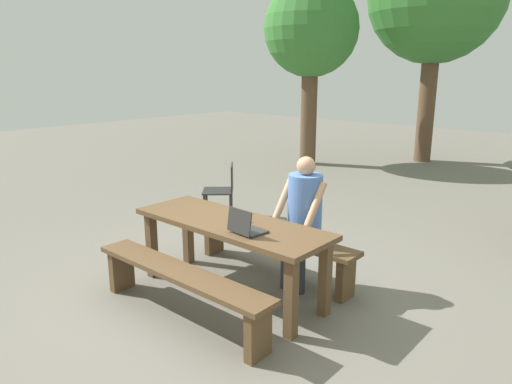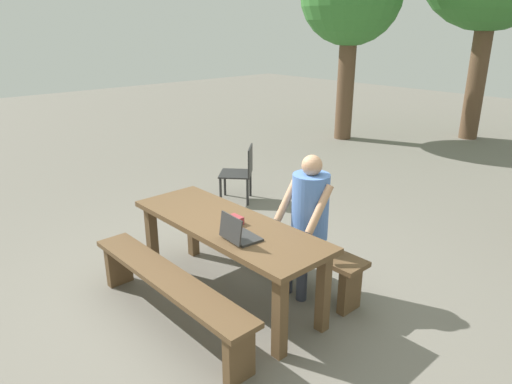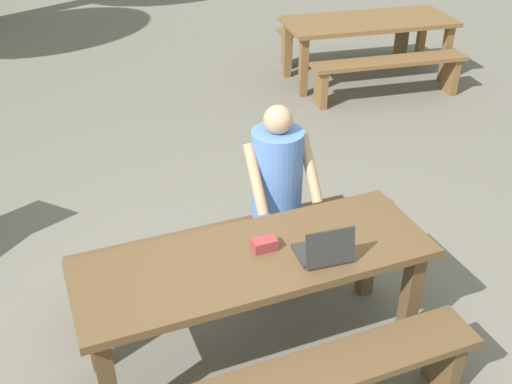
% 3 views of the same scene
% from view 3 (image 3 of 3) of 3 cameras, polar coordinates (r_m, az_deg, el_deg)
% --- Properties ---
extents(ground_plane, '(30.00, 30.00, 0.00)m').
position_cam_3_polar(ground_plane, '(3.96, -0.07, -14.54)').
color(ground_plane, slate).
extents(picnic_table_front, '(2.02, 0.70, 0.75)m').
position_cam_3_polar(picnic_table_front, '(3.52, -0.07, -7.40)').
color(picnic_table_front, brown).
rests_on(picnic_table_front, ground).
extents(bench_far, '(2.00, 0.30, 0.46)m').
position_cam_3_polar(bench_far, '(4.17, -3.33, -5.23)').
color(bench_far, brown).
rests_on(bench_far, ground).
extents(laptop, '(0.30, 0.27, 0.23)m').
position_cam_3_polar(laptop, '(3.42, 6.35, -5.37)').
color(laptop, '#2D2D2D').
rests_on(laptop, picnic_table_front).
extents(small_pouch, '(0.14, 0.09, 0.07)m').
position_cam_3_polar(small_pouch, '(3.48, 0.77, -4.86)').
color(small_pouch, '#993338').
rests_on(small_pouch, picnic_table_front).
extents(person_seated, '(0.45, 0.43, 1.33)m').
position_cam_3_polar(person_seated, '(4.03, 2.10, 0.71)').
color(person_seated, '#333847').
rests_on(person_seated, ground).
extents(picnic_table_mid, '(2.11, 1.09, 0.74)m').
position_cam_3_polar(picnic_table_mid, '(7.76, 10.33, 14.69)').
color(picnic_table_mid, brown).
rests_on(picnic_table_mid, ground).
extents(bench_mid_south, '(1.84, 0.53, 0.48)m').
position_cam_3_polar(bench_mid_south, '(7.29, 12.18, 11.01)').
color(bench_mid_south, brown).
rests_on(bench_mid_south, ground).
extents(bench_mid_north, '(1.84, 0.53, 0.48)m').
position_cam_3_polar(bench_mid_north, '(8.42, 8.32, 14.18)').
color(bench_mid_north, brown).
rests_on(bench_mid_north, ground).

